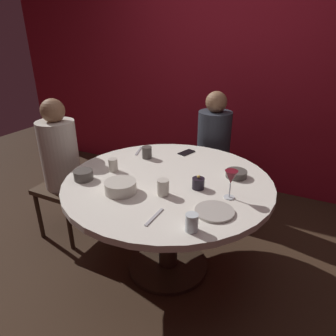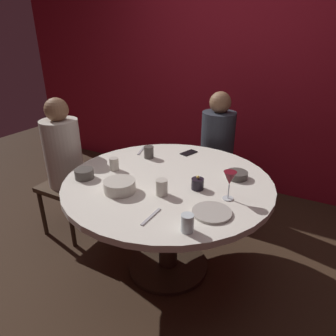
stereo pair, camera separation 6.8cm
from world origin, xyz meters
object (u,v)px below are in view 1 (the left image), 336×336
Objects in this scene: dinner_plate at (214,211)px; cell_phone at (186,152)px; candle_holder at (198,183)px; cup_by_left_diner at (163,187)px; bowl_salad_center at (120,187)px; bowl_serving_large at (236,174)px; cup_near_candle at (147,152)px; seated_diner_left at (60,156)px; dining_table at (168,198)px; wine_glass at (231,178)px; seated_diner_back at (214,140)px; cup_center_front at (113,165)px; bowl_small_white at (83,175)px; cup_by_right_diner at (192,223)px.

dinner_plate is 1.55× the size of cell_phone.
cup_by_left_diner is at bearing -133.10° from candle_holder.
cell_phone is 0.72× the size of bowl_salad_center.
bowl_serving_large is 0.71m from cup_near_candle.
seated_diner_left is 13.04× the size of candle_holder.
wine_glass reaches higher than dining_table.
cup_by_left_diner is at bearing 19.73° from bowl_salad_center.
seated_diner_back is 13.01× the size of cup_center_front.
seated_diner_left reaches higher than seated_diner_back.
candle_holder reaches higher than bowl_salad_center.
bowl_salad_center is 2.10× the size of cup_near_candle.
dinner_plate is 2.41× the size of cup_center_front.
dining_table is at bearing 27.33° from bowl_small_white.
seated_diner_left is at bearing 160.92° from cup_by_right_diner.
seated_diner_back is at bearing 102.90° from candle_holder.
bowl_salad_center is at bearing -137.65° from bowl_serving_large.
bowl_serving_large is at bearing 91.06° from dinner_plate.
seated_diner_left is 6.15× the size of bowl_salad_center.
cell_phone is 0.79m from bowl_salad_center.
cup_center_front reaches higher than dinner_plate.
dining_table is at bearing 0.00° from seated_diner_left.
bowl_small_white reaches higher than dining_table.
cup_by_right_diner reaches higher than cell_phone.
bowl_small_white is at bearing 78.38° from cell_phone.
bowl_serving_large is at bearing 30.30° from dining_table.
cup_by_right_diner reaches higher than bowl_small_white.
cup_near_candle reaches higher than dining_table.
dinner_plate is (-0.03, -0.19, -0.12)m from wine_glass.
bowl_salad_center is at bearing -76.33° from cup_near_candle.
wine_glass is 0.81× the size of dinner_plate.
wine_glass is 0.96m from bowl_small_white.
dinner_plate is 0.91m from bowl_small_white.
cup_by_right_diner is at bearing -27.92° from cup_center_front.
bowl_serving_large is 1.57× the size of cup_center_front.
cell_phone is (-0.49, 0.75, -0.00)m from dinner_plate.
seated_diner_left is at bearing 46.53° from cell_phone.
bowl_salad_center is 2.09× the size of cup_by_right_diner.
seated_diner_left reaches higher than bowl_salad_center.
dinner_plate is (0.41, -1.22, 0.03)m from seated_diner_back.
candle_holder is at bearing 2.04° from cup_center_front.
bowl_salad_center is (-0.10, -0.78, 0.03)m from cell_phone.
bowl_salad_center is at bearing -8.05° from seated_diner_back.
cup_by_left_diner is (0.15, -0.70, 0.05)m from cell_phone.
candle_holder is 0.61m from cup_near_candle.
bowl_small_white is at bearing -28.54° from seated_diner_left.
dining_table is 0.50m from dinner_plate.
bowl_salad_center is (-0.58, -0.53, 0.01)m from bowl_serving_large.
seated_diner_left is 6.78× the size of wine_glass.
dinner_plate is 2.34× the size of cup_by_right_diner.
candle_holder is at bearing 129.33° from dinner_plate.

